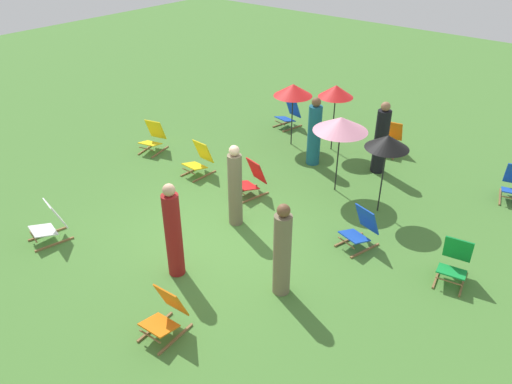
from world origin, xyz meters
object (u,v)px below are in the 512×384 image
deckchair_3 (153,138)px  deckchair_4 (391,139)px  deckchair_8 (251,180)px  person_3 (314,133)px  deckchair_9 (50,224)px  person_4 (235,187)px  person_0 (381,140)px  deckchair_1 (199,160)px  umbrella_0 (336,91)px  umbrella_2 (293,90)px  umbrella_1 (341,124)px  umbrella_3 (388,142)px  deckchair_6 (361,229)px  person_1 (173,233)px  deckchair_5 (166,314)px  deckchair_2 (454,262)px  person_2 (282,252)px  deckchair_0 (289,115)px

deckchair_3 → deckchair_4: bearing=23.8°
deckchair_8 → person_3: 2.23m
deckchair_9 → person_4: (2.43, 2.75, 0.48)m
person_0 → person_3: person_0 is taller
deckchair_1 → umbrella_0: size_ratio=0.47×
umbrella_0 → umbrella_2: bearing=-157.5°
umbrella_1 → umbrella_3: umbrella_1 is taller
deckchair_6 → umbrella_2: (-3.75, 2.92, 1.18)m
person_1 → person_3: size_ratio=1.05×
person_4 → umbrella_2: bearing=-117.6°
deckchair_6 → deckchair_8: (-2.88, 0.17, 0.00)m
deckchair_3 → person_3: (3.71, 2.08, 0.46)m
deckchair_4 → umbrella_2: umbrella_2 is taller
deckchair_4 → deckchair_9: bearing=-123.6°
person_3 → person_1: bearing=24.9°
deckchair_5 → deckchair_8: size_ratio=0.98×
deckchair_3 → deckchair_4: size_ratio=1.03×
deckchair_2 → person_2: 3.10m
deckchair_3 → deckchair_4: (4.93, 3.93, 0.00)m
deckchair_8 → person_2: size_ratio=0.48×
person_1 → person_2: size_ratio=1.05×
person_2 → umbrella_3: bearing=-90.1°
deckchair_2 → person_3: (-4.42, 2.19, 0.46)m
deckchair_6 → person_3: bearing=154.3°
umbrella_2 → person_1: (1.60, -5.74, -0.66)m
umbrella_0 → person_1: (0.57, -6.17, -0.74)m
deckchair_5 → person_1: size_ratio=0.45×
deckchair_0 → umbrella_2: size_ratio=0.49×
umbrella_0 → umbrella_2: size_ratio=1.05×
deckchair_0 → person_1: 7.13m
deckchair_4 → deckchair_2: bearing=-62.0°
umbrella_0 → deckchair_5: bearing=-78.2°
deckchair_5 → umbrella_2: umbrella_2 is taller
deckchair_0 → umbrella_1: size_ratio=0.47×
deckchair_1 → umbrella_3: size_ratio=0.47×
deckchair_6 → person_1: bearing=-111.4°
deckchair_5 → person_2: 2.10m
person_0 → deckchair_2: bearing=-103.9°
deckchair_5 → deckchair_8: bearing=108.4°
deckchair_2 → deckchair_5: bearing=-136.7°
deckchair_3 → deckchair_5: (5.16, -4.17, 0.00)m
deckchair_4 → deckchair_5: (0.23, -8.09, 0.00)m
deckchair_3 → umbrella_2: (2.61, 2.66, 1.18)m
deckchair_4 → deckchair_9: 8.57m
umbrella_2 → deckchair_1: bearing=-104.8°
deckchair_4 → person_4: (-0.95, -5.13, 0.48)m
deckchair_6 → deckchair_9: (-4.81, -3.68, 0.00)m
umbrella_2 → person_0: person_0 is taller
umbrella_1 → deckchair_3: bearing=-165.3°
person_1 → umbrella_3: bearing=96.2°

